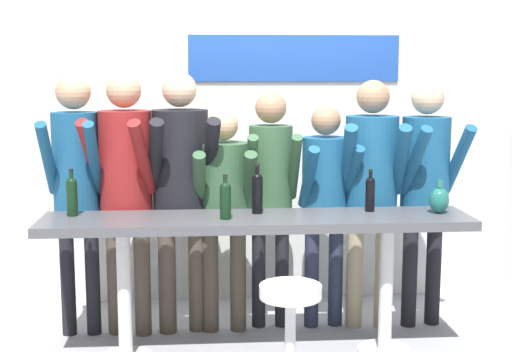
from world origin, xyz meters
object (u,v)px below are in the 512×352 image
(tasting_table, at_px, (257,238))
(decorative_vase, at_px, (439,200))
(person_center, at_px, (224,198))
(wine_bottle_1, at_px, (72,194))
(person_far_right, at_px, (371,177))
(person_right, at_px, (325,191))
(person_center_right, at_px, (271,181))
(wine_bottle_3, at_px, (225,199))
(person_far_left, at_px, (76,173))
(bar_stool, at_px, (290,326))
(person_center_left, at_px, (181,174))
(wine_bottle_2, at_px, (257,191))
(wine_bottle_0, at_px, (370,192))
(person_left, at_px, (125,174))
(person_rightmost, at_px, (426,175))

(tasting_table, height_order, decorative_vase, decorative_vase)
(person_center, distance_m, wine_bottle_1, 1.05)
(person_far_right, bearing_deg, person_right, 178.69)
(decorative_vase, bearing_deg, person_center, 162.09)
(wine_bottle_1, bearing_deg, person_right, 13.58)
(person_center_right, height_order, wine_bottle_3, person_center_right)
(person_far_left, relative_size, wine_bottle_3, 6.48)
(bar_stool, bearing_deg, tasting_table, 101.45)
(person_center_left, height_order, wine_bottle_2, person_center_left)
(person_center, bearing_deg, person_far_right, -0.53)
(person_far_right, height_order, wine_bottle_0, person_far_right)
(decorative_vase, bearing_deg, person_far_right, 127.33)
(tasting_table, bearing_deg, person_right, 44.63)
(tasting_table, height_order, person_far_left, person_far_left)
(person_right, bearing_deg, wine_bottle_1, -171.56)
(person_left, relative_size, decorative_vase, 8.39)
(person_far_left, xyz_separation_m, wine_bottle_3, (1.01, -0.54, -0.10))
(wine_bottle_1, bearing_deg, person_rightmost, 8.89)
(person_right, bearing_deg, decorative_vase, -41.82)
(person_left, xyz_separation_m, person_far_right, (1.73, 0.02, -0.04))
(person_far_right, xyz_separation_m, wine_bottle_2, (-0.84, -0.37, -0.03))
(person_center_right, distance_m, decorative_vase, 1.18)
(person_center_left, bearing_deg, decorative_vase, -23.47)
(person_center_right, relative_size, wine_bottle_3, 6.05)
(person_rightmost, height_order, wine_bottle_3, person_rightmost)
(tasting_table, xyz_separation_m, person_center, (-0.20, 0.48, 0.18))
(person_rightmost, bearing_deg, wine_bottle_3, -168.17)
(bar_stool, height_order, person_center_left, person_center_left)
(person_center_left, height_order, decorative_vase, person_center_left)
(person_far_left, height_order, person_center, person_far_left)
(person_left, relative_size, person_right, 1.14)
(person_center, bearing_deg, person_right, 3.00)
(wine_bottle_1, bearing_deg, wine_bottle_0, 0.20)
(tasting_table, bearing_deg, wine_bottle_1, 174.71)
(decorative_vase, bearing_deg, person_rightmost, 83.46)
(wine_bottle_3, bearing_deg, wine_bottle_0, 10.40)
(tasting_table, bearing_deg, wine_bottle_3, -163.39)
(person_right, xyz_separation_m, person_rightmost, (0.72, -0.03, 0.11))
(person_far_right, distance_m, wine_bottle_1, 2.06)
(person_left, distance_m, person_rightmost, 2.12)
(wine_bottle_0, relative_size, decorative_vase, 1.28)
(bar_stool, bearing_deg, decorative_vase, 33.52)
(person_left, relative_size, person_far_right, 1.03)
(person_center_left, bearing_deg, bar_stool, -69.63)
(person_far_left, xyz_separation_m, wine_bottle_0, (1.97, -0.36, -0.10))
(bar_stool, height_order, wine_bottle_2, wine_bottle_2)
(person_right, xyz_separation_m, wine_bottle_3, (-0.73, -0.58, 0.06))
(person_far_right, relative_size, person_rightmost, 1.01)
(wine_bottle_2, bearing_deg, person_center_left, 142.97)
(bar_stool, height_order, person_right, person_right)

